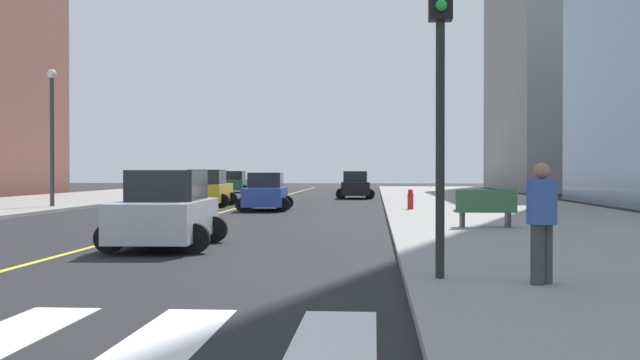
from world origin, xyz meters
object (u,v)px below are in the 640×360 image
(car_green_third, at_px, (235,182))
(car_red_sixth, at_px, (201,185))
(car_black_nearest, at_px, (355,186))
(park_bench, at_px, (485,209))
(street_lamp, at_px, (52,124))
(car_yellow_second, at_px, (208,189))
(car_silver_fifth, at_px, (166,211))
(pedestrian_waiting_east, at_px, (542,217))
(car_blue_fourth, at_px, (265,193))
(traffic_light_near_corner, at_px, (440,53))
(fire_hydrant, at_px, (410,199))

(car_green_third, relative_size, car_red_sixth, 1.00)
(car_black_nearest, relative_size, park_bench, 2.29)
(car_green_third, xyz_separation_m, street_lamp, (-3.39, -28.71, 3.19))
(car_yellow_second, distance_m, park_bench, 19.60)
(car_silver_fifth, bearing_deg, street_lamp, -61.49)
(car_silver_fifth, xyz_separation_m, park_bench, (8.24, 5.00, -0.17))
(car_yellow_second, bearing_deg, pedestrian_waiting_east, -69.23)
(car_blue_fourth, distance_m, park_bench, 14.56)
(car_yellow_second, xyz_separation_m, park_bench, (11.89, -15.58, -0.20))
(traffic_light_near_corner, height_order, park_bench, traffic_light_near_corner)
(car_black_nearest, xyz_separation_m, traffic_light_near_corner, (2.33, -38.22, 2.80))
(car_black_nearest, height_order, fire_hydrant, car_black_nearest)
(car_red_sixth, bearing_deg, park_bench, -64.47)
(car_blue_fourth, relative_size, park_bench, 2.21)
(park_bench, bearing_deg, car_green_third, 19.12)
(car_blue_fourth, height_order, park_bench, car_blue_fourth)
(car_green_third, height_order, car_blue_fourth, car_green_third)
(pedestrian_waiting_east, bearing_deg, car_yellow_second, 73.19)
(car_blue_fourth, xyz_separation_m, traffic_light_near_corner, (6.07, -22.72, 2.83))
(car_blue_fourth, bearing_deg, traffic_light_near_corner, 102.45)
(car_black_nearest, relative_size, car_red_sixth, 1.00)
(car_silver_fifth, bearing_deg, pedestrian_waiting_east, 136.91)
(car_blue_fourth, bearing_deg, car_black_nearest, -106.08)
(traffic_light_near_corner, relative_size, fire_hydrant, 5.61)
(car_black_nearest, xyz_separation_m, car_silver_fifth, (-3.64, -32.43, 0.01))
(car_green_third, bearing_deg, car_silver_fifth, -82.46)
(traffic_light_near_corner, xyz_separation_m, street_lamp, (-16.33, 22.85, 0.40))
(car_black_nearest, distance_m, car_yellow_second, 13.91)
(car_blue_fourth, relative_size, fire_hydrant, 4.49)
(car_green_third, height_order, street_lamp, street_lamp)
(car_blue_fourth, xyz_separation_m, fire_hydrant, (6.62, -1.48, -0.24))
(car_blue_fourth, bearing_deg, fire_hydrant, 164.91)
(car_blue_fourth, xyz_separation_m, pedestrian_waiting_east, (7.51, -23.22, 0.31))
(car_black_nearest, xyz_separation_m, pedestrian_waiting_east, (3.77, -38.72, 0.28))
(street_lamp, bearing_deg, car_blue_fourth, -0.71)
(car_black_nearest, relative_size, car_blue_fourth, 1.04)
(car_black_nearest, bearing_deg, car_silver_fifth, 81.20)
(car_red_sixth, height_order, street_lamp, street_lamp)
(park_bench, relative_size, street_lamp, 0.28)
(car_blue_fourth, distance_m, car_red_sixth, 18.51)
(car_yellow_second, bearing_deg, fire_hydrant, -28.36)
(car_yellow_second, xyz_separation_m, pedestrian_waiting_east, (11.05, -26.88, 0.25))
(car_blue_fourth, distance_m, street_lamp, 10.75)
(car_black_nearest, bearing_deg, street_lamp, 45.28)
(car_silver_fifth, xyz_separation_m, pedestrian_waiting_east, (7.41, -6.29, 0.27))
(pedestrian_waiting_east, bearing_deg, street_lamp, 88.10)
(pedestrian_waiting_east, bearing_deg, fire_hydrant, 53.17)
(car_green_third, distance_m, park_bench, 43.51)
(car_green_third, height_order, pedestrian_waiting_east, pedestrian_waiting_east)
(car_yellow_second, distance_m, fire_hydrant, 11.39)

